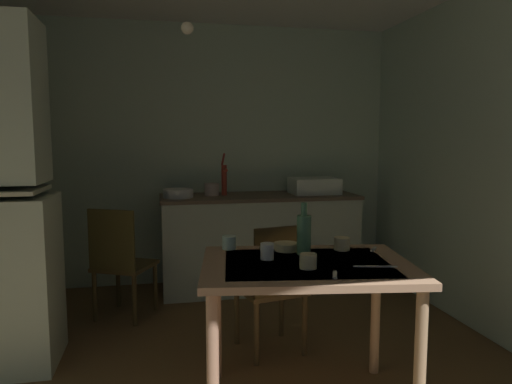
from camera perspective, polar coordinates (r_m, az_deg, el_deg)
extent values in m
plane|color=brown|center=(3.15, -4.77, -20.06)|extent=(4.86, 4.86, 0.00)
cube|color=#B6CFB3|center=(4.67, -7.65, 4.39)|extent=(3.96, 0.10, 2.49)
cube|color=#B2CCB7|center=(3.64, 27.83, 3.13)|extent=(0.10, 3.71, 2.49)
cube|color=#AFBCA6|center=(4.49, 0.37, -6.16)|extent=(1.79, 0.60, 0.85)
cube|color=brown|center=(4.42, 0.37, -0.55)|extent=(1.82, 0.63, 0.03)
sphere|color=#2D2823|center=(4.14, -2.40, -6.66)|extent=(0.02, 0.02, 0.02)
cube|color=white|center=(4.55, 7.00, 0.74)|extent=(0.44, 0.34, 0.15)
cube|color=black|center=(4.54, 7.01, 1.63)|extent=(0.38, 0.28, 0.01)
cylinder|color=maroon|center=(4.40, -3.85, 1.43)|extent=(0.05, 0.05, 0.28)
cylinder|color=maroon|center=(4.32, -3.74, 2.67)|extent=(0.03, 0.12, 0.03)
cylinder|color=maroon|center=(4.44, -3.98, 3.94)|extent=(0.02, 0.16, 0.12)
cylinder|color=white|center=(4.27, -9.34, -0.16)|extent=(0.27, 0.27, 0.08)
cylinder|color=beige|center=(4.40, -5.34, 0.31)|extent=(0.14, 0.14, 0.11)
cube|color=tan|center=(2.47, 6.12, -8.82)|extent=(1.17, 0.93, 0.04)
cube|color=silver|center=(2.47, 6.13, -8.44)|extent=(0.91, 0.73, 0.00)
cylinder|color=#A67B60|center=(2.27, -5.22, -20.74)|extent=(0.06, 0.06, 0.74)
cylinder|color=tan|center=(2.43, 19.12, -19.17)|extent=(0.06, 0.06, 0.74)
cylinder|color=tan|center=(2.88, -4.77, -14.70)|extent=(0.06, 0.06, 0.74)
cylinder|color=tan|center=(3.01, 14.17, -13.94)|extent=(0.06, 0.06, 0.74)
cube|color=#48351C|center=(3.20, 1.68, -11.52)|extent=(0.47, 0.47, 0.03)
cube|color=#433317|center=(2.97, 3.21, -8.28)|extent=(0.38, 0.10, 0.43)
cylinder|color=#48351C|center=(3.49, 3.06, -13.78)|extent=(0.04, 0.04, 0.41)
cylinder|color=#48351C|center=(3.36, -2.32, -14.58)|extent=(0.04, 0.04, 0.41)
cylinder|color=#48351C|center=(3.20, 5.86, -15.66)|extent=(0.04, 0.04, 0.41)
cylinder|color=#48351C|center=(3.07, 0.06, -16.69)|extent=(0.04, 0.04, 0.41)
cube|color=#493A1C|center=(3.93, -15.46, -8.55)|extent=(0.54, 0.54, 0.03)
cube|color=#453D1B|center=(3.72, -17.01, -5.56)|extent=(0.35, 0.19, 0.46)
cylinder|color=#493A1C|center=(4.05, -12.03, -11.09)|extent=(0.04, 0.04, 0.39)
cylinder|color=#493A1C|center=(4.21, -16.24, -10.53)|extent=(0.04, 0.04, 0.39)
cylinder|color=#493A1C|center=(3.77, -14.39, -12.51)|extent=(0.04, 0.04, 0.39)
cylinder|color=#493A1C|center=(3.94, -18.82, -11.82)|extent=(0.04, 0.04, 0.39)
cylinder|color=beige|center=(2.71, 3.62, -6.57)|extent=(0.14, 0.14, 0.04)
cylinder|color=#ADD1C1|center=(2.74, -3.25, -6.07)|extent=(0.08, 0.08, 0.08)
cylinder|color=white|center=(2.51, 1.35, -7.13)|extent=(0.07, 0.07, 0.09)
cylinder|color=beige|center=(2.35, 6.28, -8.26)|extent=(0.09, 0.09, 0.07)
cylinder|color=beige|center=(2.76, 10.29, -6.12)|extent=(0.09, 0.09, 0.07)
cylinder|color=#4C7F56|center=(2.61, 5.78, -5.16)|extent=(0.08, 0.08, 0.22)
cylinder|color=#4C7F56|center=(2.59, 5.81, -2.06)|extent=(0.03, 0.03, 0.07)
cube|color=silver|center=(2.44, 14.14, -8.67)|extent=(0.22, 0.06, 0.00)
cube|color=beige|center=(2.26, 9.48, -9.80)|extent=(0.06, 0.12, 0.00)
cube|color=beige|center=(2.81, 13.97, -6.69)|extent=(0.09, 0.11, 0.00)
sphere|color=#F9EFCC|center=(3.18, -8.27, 18.94)|extent=(0.08, 0.08, 0.08)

